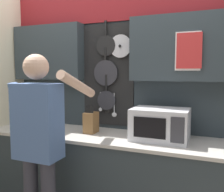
{
  "coord_description": "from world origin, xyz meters",
  "views": [
    {
      "loc": [
        0.93,
        -2.17,
        1.54
      ],
      "look_at": [
        -0.04,
        0.19,
        1.3
      ],
      "focal_mm": 40.0,
      "sensor_mm": 36.0,
      "label": 1
    }
  ],
  "objects_px": {
    "person": "(39,137)",
    "utensil_crock": "(32,119)",
    "microwave": "(160,124)",
    "knife_block": "(91,122)"
  },
  "relations": [
    {
      "from": "microwave",
      "to": "person",
      "type": "bearing_deg",
      "value": -148.33
    },
    {
      "from": "knife_block",
      "to": "utensil_crock",
      "type": "bearing_deg",
      "value": 179.89
    },
    {
      "from": "knife_block",
      "to": "utensil_crock",
      "type": "xyz_separation_m",
      "value": [
        -0.74,
        0.0,
        -0.02
      ]
    },
    {
      "from": "microwave",
      "to": "utensil_crock",
      "type": "bearing_deg",
      "value": 179.93
    },
    {
      "from": "microwave",
      "to": "knife_block",
      "type": "height_order",
      "value": "knife_block"
    },
    {
      "from": "knife_block",
      "to": "person",
      "type": "relative_size",
      "value": 0.17
    },
    {
      "from": "person",
      "to": "utensil_crock",
      "type": "bearing_deg",
      "value": 134.12
    },
    {
      "from": "utensil_crock",
      "to": "person",
      "type": "xyz_separation_m",
      "value": [
        0.54,
        -0.56,
        -0.01
      ]
    },
    {
      "from": "utensil_crock",
      "to": "microwave",
      "type": "bearing_deg",
      "value": -0.07
    },
    {
      "from": "utensil_crock",
      "to": "person",
      "type": "distance_m",
      "value": 0.77
    }
  ]
}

